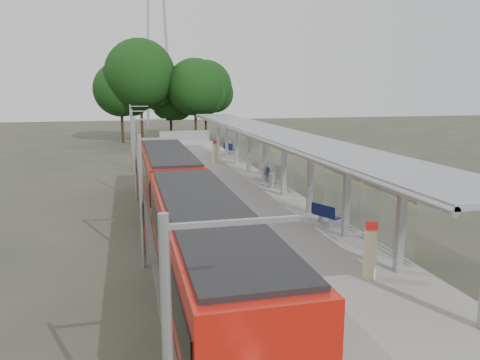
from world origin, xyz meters
The scene contains 16 objects.
ground centered at (0.00, 0.00, 0.00)m, with size 200.00×200.00×0.00m, color #474438.
trackbed centered at (-4.50, 20.00, 0.12)m, with size 3.00×70.00×0.24m, color #59544C.
platform centered at (0.00, 20.00, 0.50)m, with size 6.00×50.00×1.00m, color gray.
tactile_strip centered at (-2.55, 20.00, 1.01)m, with size 0.60×50.00×0.02m, color gold.
end_fence centered at (0.00, 44.95, 1.60)m, with size 6.00×0.10×1.20m, color #9EA0A5.
train centered at (-4.50, 9.37, 2.05)m, with size 2.74×27.60×3.62m.
canopy centered at (1.61, 16.19, 4.20)m, with size 3.27×38.00×3.66m.
pylon centered at (-1.00, 73.00, 19.00)m, with size 8.00×4.00×38.00m, color #9EA0A5, non-canonical shape.
tree_cluster centered at (-1.68, 52.96, 7.75)m, with size 19.11×12.89×13.55m.
catenary_masts centered at (-6.22, 19.00, 2.91)m, with size 2.08×48.16×5.40m.
bench_near centered at (1.86, 7.78, 1.49)m, with size 0.97×1.42×0.94m.
bench_mid centered at (2.37, 18.09, 1.53)m, with size 0.64×1.53×1.01m.
bench_far centered at (2.61, 31.69, 1.55)m, with size 0.99×1.60×1.05m.
info_pillar_near centered at (0.77, 1.71, 1.83)m, with size 0.43×0.43×1.92m.
info_pillar_far centered at (0.38, 27.09, 1.80)m, with size 0.42×0.42×1.85m.
litter_bin centered at (1.96, 16.10, 1.46)m, with size 0.45×0.45×0.92m, color #9EA0A5.
Camera 1 is at (-6.73, -11.33, 7.09)m, focal length 35.00 mm.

